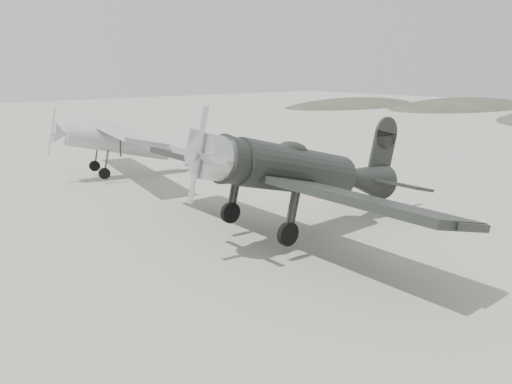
# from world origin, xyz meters

# --- Properties ---
(ground) EXTENTS (160.00, 160.00, 0.00)m
(ground) POSITION_xyz_m (0.00, 0.00, 0.00)
(ground) COLOR gray
(ground) RESTS_ON ground
(hill_east_north) EXTENTS (36.00, 18.00, 6.00)m
(hill_east_north) POSITION_xyz_m (60.00, 28.00, 0.00)
(hill_east_north) COLOR #323C2B
(hill_east_north) RESTS_ON ground
(hill_northeast) EXTENTS (32.00, 16.00, 5.20)m
(hill_northeast) POSITION_xyz_m (50.00, 40.00, 0.00)
(hill_northeast) COLOR #323C2B
(hill_northeast) RESTS_ON ground
(lowwing_monoplane) EXTENTS (9.27, 12.83, 4.18)m
(lowwing_monoplane) POSITION_xyz_m (1.19, 1.32, 2.21)
(lowwing_monoplane) COLOR black
(lowwing_monoplane) RESTS_ON ground
(highwing_monoplane) EXTENTS (8.10, 11.36, 3.20)m
(highwing_monoplane) POSITION_xyz_m (0.68, 14.02, 2.01)
(highwing_monoplane) COLOR #9A9B9F
(highwing_monoplane) RESTS_ON ground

